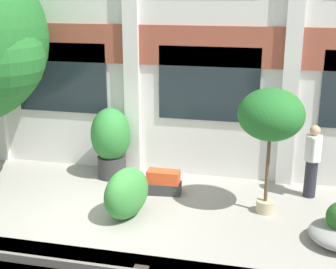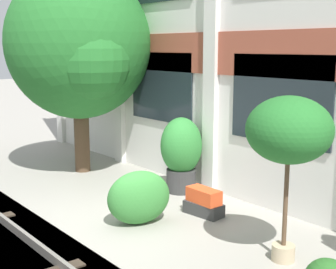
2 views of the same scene
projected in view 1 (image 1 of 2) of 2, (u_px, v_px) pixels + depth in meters
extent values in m
plane|color=#9E998E|center=(99.00, 214.00, 9.37)|extent=(80.00, 80.00, 0.00)
cube|color=#9E4C38|center=(132.00, 44.00, 10.77)|extent=(14.47, 0.06, 0.90)
cube|color=#1E282D|center=(61.00, 78.00, 11.40)|extent=(2.31, 0.04, 1.70)
cube|color=#1E282D|center=(208.00, 84.00, 10.63)|extent=(2.31, 0.04, 1.70)
cube|color=slate|center=(56.00, 263.00, 7.57)|extent=(22.47, 0.07, 0.15)
cylinder|color=tan|center=(265.00, 206.00, 9.44)|extent=(0.35, 0.35, 0.25)
cylinder|color=brown|center=(268.00, 164.00, 9.16)|extent=(0.07, 0.07, 1.59)
ellipsoid|color=#236B28|center=(271.00, 114.00, 8.87)|extent=(1.28, 1.28, 1.00)
cube|color=#333333|center=(163.00, 188.00, 10.31)|extent=(0.82, 0.45, 0.25)
cube|color=#E04C23|center=(163.00, 177.00, 10.23)|extent=(0.71, 0.33, 0.28)
cylinder|color=#333333|center=(112.00, 166.00, 11.18)|extent=(0.67, 0.67, 0.52)
ellipsoid|color=#2D7A33|center=(111.00, 135.00, 10.95)|extent=(0.93, 0.93, 1.28)
cylinder|color=#282833|center=(310.00, 178.00, 10.08)|extent=(0.26, 0.26, 0.83)
cylinder|color=silver|center=(313.00, 148.00, 9.87)|extent=(0.34, 0.34, 0.55)
sphere|color=tan|center=(315.00, 130.00, 9.75)|extent=(0.22, 0.22, 0.22)
cylinder|color=silver|center=(314.00, 150.00, 9.66)|extent=(0.09, 0.09, 0.50)
cylinder|color=silver|center=(313.00, 144.00, 10.06)|extent=(0.09, 0.09, 0.50)
ellipsoid|color=#388438|center=(127.00, 193.00, 9.15)|extent=(0.97, 1.34, 1.00)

